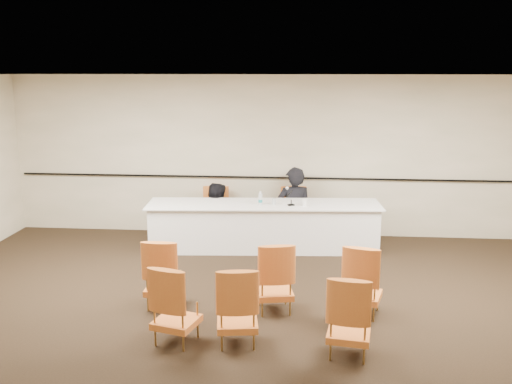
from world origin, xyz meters
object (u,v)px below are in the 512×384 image
water_bottle (260,198)px  microphone (291,197)px  aud_chair_front_right (363,279)px  panelist_main (294,216)px  aud_chair_back_mid (237,305)px  panel_table (264,226)px  panelist_second (215,225)px  panelist_main_chair (294,214)px  aud_chair_front_left (164,272)px  panelist_second_chair (215,214)px  drinking_glass (274,202)px  coffee_cup (305,203)px  aud_chair_back_right (350,315)px  aud_chair_back_left (176,304)px  aud_chair_front_mid (274,276)px

water_bottle → microphone: bearing=-2.7°
water_bottle → aud_chair_front_right: 3.00m
panelist_main → aud_chair_back_mid: panelist_main is taller
panel_table → panelist_second: size_ratio=2.50×
panelist_main_chair → aud_chair_front_right: 3.38m
panelist_main → aud_chair_front_left: panelist_main is taller
panelist_main → panelist_second_chair: panelist_main is taller
drinking_glass → microphone: bearing=-9.6°
coffee_cup → drinking_glass: bearing=171.7°
panel_table → aud_chair_front_left: bearing=-117.6°
panelist_main_chair → aud_chair_back_right: size_ratio=1.00×
panel_table → panelist_main: (0.51, 0.63, 0.04)m
panel_table → aud_chair_front_right: (1.46, -2.62, 0.07)m
panelist_main → coffee_cup: 0.88m
panelist_main → aud_chair_back_left: panelist_main is taller
coffee_cup → aud_chair_front_left: (-1.84, -2.48, -0.39)m
drinking_glass → aud_chair_back_mid: (-0.22, -3.51, -0.38)m
aud_chair_back_right → panelist_second_chair: bearing=125.6°
panel_table → aud_chair_front_right: 3.00m
aud_chair_front_left → aud_chair_back_right: (2.35, -1.12, 0.00)m
microphone → aud_chair_front_left: size_ratio=0.33×
aud_chair_back_mid → aud_chair_back_right: same height
microphone → aud_chair_back_left: microphone is taller
panelist_second_chair → aud_chair_front_left: 3.13m
panel_table → drinking_glass: (0.18, -0.05, 0.45)m
microphone → aud_chair_front_mid: bearing=-120.0°
panelist_main → drinking_glass: (-0.33, -0.67, 0.42)m
aud_chair_back_left → aud_chair_back_mid: 0.70m
panelist_main_chair → panelist_second_chair: size_ratio=1.00×
panelist_second_chair → coffee_cup: bearing=-25.5°
panelist_second_chair → aud_chair_front_mid: size_ratio=1.00×
aud_chair_front_mid → aud_chair_front_left: bearing=168.5°
drinking_glass → aud_chair_back_left: aud_chair_back_left is taller
aud_chair_front_right → aud_chair_back_mid: (-1.51, -0.94, 0.00)m
panel_table → microphone: 0.74m
panelist_main_chair → drinking_glass: bearing=-120.3°
panelist_second_chair → aud_chair_front_left: size_ratio=1.00×
water_bottle → coffee_cup: water_bottle is taller
panelist_main → panelist_second: size_ratio=1.13×
panel_table → coffee_cup: coffee_cup is taller
panel_table → aud_chair_back_left: 3.66m
drinking_glass → aud_chair_front_mid: 2.60m
aud_chair_back_left → aud_chair_back_mid: same height
aud_chair_front_mid → drinking_glass: bearing=82.5°
aud_chair_back_right → aud_chair_front_right: bearing=85.9°
water_bottle → coffee_cup: (0.76, -0.05, -0.06)m
panelist_main → aud_chair_back_mid: size_ratio=1.92×
panelist_second → coffee_cup: 1.87m
water_bottle → aud_chair_back_mid: (0.01, -3.48, -0.45)m
aud_chair_front_mid → panelist_second: bearing=101.2°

